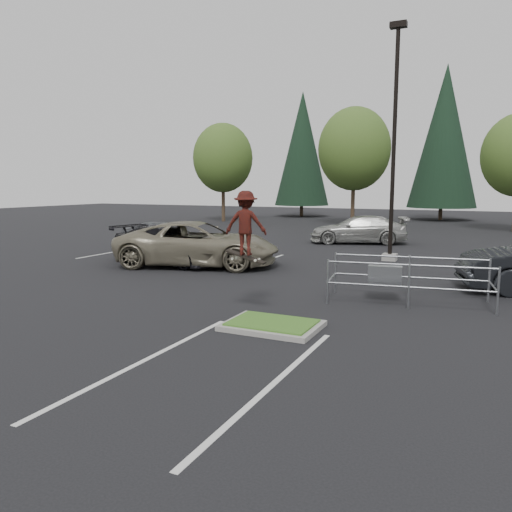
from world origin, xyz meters
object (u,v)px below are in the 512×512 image
at_px(car_l_tan, 196,244).
at_px(car_far_silver, 360,230).
at_px(car_l_grey, 162,234).
at_px(decid_a, 223,160).
at_px(decid_b, 354,152).
at_px(skateboarder, 245,224).
at_px(light_pole, 393,157).
at_px(conif_a, 302,149).
at_px(conif_b, 444,137).
at_px(car_l_black, 168,245).
at_px(cart_corral, 391,274).

relative_size(car_l_tan, car_far_silver, 1.22).
bearing_deg(car_l_grey, decid_a, 12.06).
bearing_deg(decid_b, skateboarder, -80.75).
distance_m(light_pole, skateboarder, 11.34).
xyz_separation_m(conif_a, car_far_silver, (11.67, -22.00, -6.30)).
bearing_deg(car_far_silver, conif_b, 155.90).
bearing_deg(car_l_black, car_l_grey, 47.96).
bearing_deg(car_far_silver, conif_a, -170.24).
bearing_deg(skateboarder, decid_a, -73.54).
relative_size(light_pole, car_l_grey, 2.35).
relative_size(conif_a, car_l_tan, 1.95).
height_order(light_pole, car_l_black, light_pole).
height_order(cart_corral, car_far_silver, car_far_silver).
xyz_separation_m(skateboarder, car_far_silver, (-1.13, 17.00, -1.57)).
relative_size(decid_b, conif_b, 0.66).
xyz_separation_m(cart_corral, car_l_black, (-10.00, 3.14, 0.00)).
distance_m(car_l_black, car_l_grey, 5.62).
bearing_deg(decid_b, car_l_grey, -106.09).
relative_size(decid_b, cart_corral, 2.07).
bearing_deg(conif_a, conif_b, 2.05).
bearing_deg(car_l_tan, decid_b, -16.99).
bearing_deg(car_l_tan, cart_corral, -125.48).
height_order(conif_b, car_far_silver, conif_b).
height_order(decid_a, skateboarder, decid_a).
relative_size(light_pole, conif_b, 0.70).
bearing_deg(conif_a, car_l_tan, -77.20).
bearing_deg(car_l_tan, car_l_black, 70.41).
height_order(decid_a, car_l_tan, decid_a).
bearing_deg(cart_corral, light_pole, 92.15).
height_order(decid_b, cart_corral, decid_b).
bearing_deg(decid_a, car_l_tan, -63.45).
bearing_deg(light_pole, skateboarder, -98.79).
bearing_deg(conif_b, car_l_grey, -111.63).
bearing_deg(light_pole, car_l_tan, -144.46).
distance_m(cart_corral, car_l_grey, 15.46).
distance_m(decid_b, skateboarder, 30.15).
relative_size(decid_b, conif_a, 0.74).
distance_m(decid_a, conif_a, 10.85).
height_order(decid_b, conif_a, conif_a).
relative_size(light_pole, decid_a, 1.14).
distance_m(skateboarder, car_l_grey, 14.80).
xyz_separation_m(car_l_tan, car_l_black, (-1.50, 0.10, -0.13)).
bearing_deg(car_l_tan, car_far_silver, -36.58).
height_order(conif_b, car_l_black, conif_b).
bearing_deg(car_l_tan, conif_a, -2.99).
bearing_deg(skateboarder, car_l_black, -55.50).
relative_size(skateboarder, car_l_tan, 0.28).
bearing_deg(skateboarder, conif_b, -105.35).
height_order(conif_b, car_l_grey, conif_b).
relative_size(conif_b, skateboarder, 7.73).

